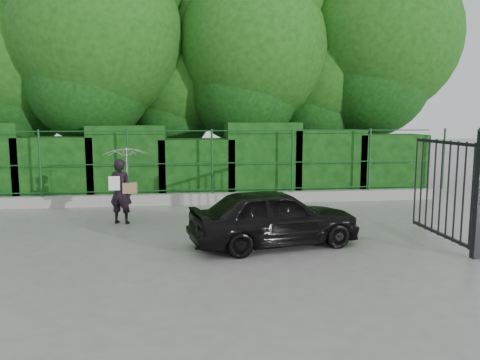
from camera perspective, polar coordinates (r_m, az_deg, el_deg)
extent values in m
plane|color=gray|center=(8.85, -4.07, -8.30)|extent=(80.00, 80.00, 0.00)
cube|color=#9E9E99|center=(13.21, -5.14, -2.28)|extent=(14.00, 0.25, 0.30)
cylinder|color=#12441B|center=(13.59, -23.20, 1.87)|extent=(0.06, 0.06, 1.80)
cylinder|color=#12441B|center=(13.14, -13.51, 2.11)|extent=(0.06, 0.06, 1.80)
cylinder|color=#12441B|center=(13.08, -3.44, 2.28)|extent=(0.06, 0.06, 1.80)
cylinder|color=#12441B|center=(13.43, 6.41, 2.39)|extent=(0.06, 0.06, 1.80)
cylinder|color=#12441B|center=(14.14, 15.51, 2.43)|extent=(0.06, 0.06, 1.80)
cylinder|color=#12441B|center=(15.18, 23.56, 2.41)|extent=(0.06, 0.06, 1.80)
cylinder|color=#12441B|center=(13.16, -5.15, -1.21)|extent=(13.60, 0.03, 0.03)
cylinder|color=#12441B|center=(13.07, -5.19, 2.04)|extent=(13.60, 0.03, 0.03)
cylinder|color=#12441B|center=(13.01, -5.24, 5.99)|extent=(13.60, 0.03, 0.03)
cube|color=black|center=(14.52, -21.30, 1.24)|extent=(2.20, 1.20, 1.86)
cube|color=black|center=(14.15, -13.46, 2.06)|extent=(2.20, 1.20, 2.18)
cube|color=black|center=(14.09, -5.32, 1.39)|extent=(2.20, 1.20, 1.78)
cube|color=black|center=(14.27, 2.73, 2.47)|extent=(2.20, 1.20, 2.26)
cube|color=black|center=(14.75, 10.41, 2.08)|extent=(2.20, 1.20, 2.04)
cube|color=black|center=(15.48, 17.48, 1.83)|extent=(2.20, 1.20, 1.89)
cylinder|color=black|center=(17.27, -24.29, 5.19)|extent=(0.36, 0.36, 3.75)
sphere|color=#14470F|center=(17.34, -24.72, 12.63)|extent=(4.50, 4.50, 4.50)
cylinder|color=black|center=(15.91, -16.53, 6.74)|extent=(0.36, 0.36, 4.50)
sphere|color=#14470F|center=(16.10, -16.91, 16.39)|extent=(5.40, 5.40, 5.40)
cylinder|color=black|center=(17.02, -7.37, 4.94)|extent=(0.36, 0.36, 3.25)
sphere|color=#14470F|center=(17.03, -7.49, 11.50)|extent=(3.90, 3.90, 3.90)
cylinder|color=black|center=(16.19, 1.53, 6.63)|extent=(0.36, 0.36, 4.25)
sphere|color=#14470F|center=(16.33, 1.56, 15.60)|extent=(5.10, 5.10, 5.10)
cylinder|color=black|center=(17.43, 9.37, 5.37)|extent=(0.36, 0.36, 3.50)
sphere|color=#14470F|center=(17.47, 9.52, 12.27)|extent=(4.20, 4.20, 4.20)
cylinder|color=black|center=(17.71, 16.05, 7.24)|extent=(0.36, 0.36, 4.75)
sphere|color=#14470F|center=(17.93, 16.40, 16.38)|extent=(5.70, 5.70, 5.70)
cube|color=black|center=(8.97, 27.15, -1.73)|extent=(0.14, 0.14, 2.20)
cube|color=black|center=(10.10, 23.15, -6.01)|extent=(0.05, 2.00, 0.06)
cube|color=black|center=(9.85, 23.70, 4.22)|extent=(0.05, 2.00, 0.06)
cylinder|color=black|center=(9.14, 26.43, -1.84)|extent=(0.04, 0.04, 1.90)
cylinder|color=black|center=(9.35, 25.59, -1.60)|extent=(0.04, 0.04, 1.90)
cylinder|color=black|center=(9.55, 24.79, -1.36)|extent=(0.04, 0.04, 1.90)
cylinder|color=black|center=(9.76, 24.01, -1.13)|extent=(0.04, 0.04, 1.90)
cylinder|color=black|center=(9.98, 23.28, -0.92)|extent=(0.04, 0.04, 1.90)
cylinder|color=black|center=(10.19, 22.57, -0.71)|extent=(0.04, 0.04, 1.90)
cylinder|color=black|center=(10.41, 21.89, -0.51)|extent=(0.04, 0.04, 1.90)
cylinder|color=black|center=(10.62, 21.24, -0.32)|extent=(0.04, 0.04, 1.90)
cylinder|color=black|center=(10.84, 20.62, -0.14)|extent=(0.04, 0.04, 1.90)
imported|color=black|center=(11.03, -14.35, -1.34)|extent=(0.63, 0.52, 1.50)
imported|color=silver|center=(10.99, -13.64, 1.59)|extent=(1.00, 1.02, 0.92)
cube|color=olive|center=(10.91, -13.27, -0.94)|extent=(0.32, 0.15, 0.24)
cube|color=white|center=(10.90, -15.09, -0.39)|extent=(0.25, 0.02, 0.32)
imported|color=black|center=(8.93, 4.20, -4.50)|extent=(3.44, 1.93, 1.11)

